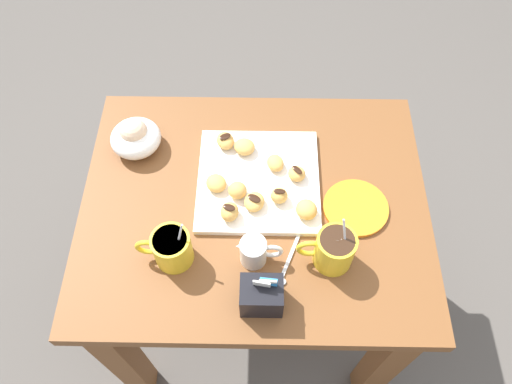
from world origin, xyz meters
TOP-DOWN VIEW (x-y plane):
  - ground_plane at (0.00, 0.00)m, footprint 8.00×8.00m
  - dining_table at (0.00, 0.00)m, footprint 0.84×0.68m
  - pastry_plate_square at (-0.01, -0.06)m, footprint 0.30×0.30m
  - coffee_mug_yellow_left at (-0.18, 0.15)m, footprint 0.13×0.09m
  - coffee_mug_yellow_right at (0.18, 0.15)m, footprint 0.13×0.09m
  - cream_pitcher_white at (-0.00, 0.15)m, footprint 0.10×0.06m
  - sugar_caddy at (-0.02, 0.25)m, footprint 0.09×0.07m
  - ice_cream_bowl at (0.31, -0.17)m, footprint 0.13×0.13m
  - saucer_orange_left at (-0.24, 0.01)m, footprint 0.16×0.16m
  - loose_spoon_near_saucer at (-0.08, 0.16)m, footprint 0.07×0.15m
  - beignet_0 at (0.09, -0.03)m, footprint 0.07×0.07m
  - beignet_1 at (-0.12, 0.04)m, footprint 0.07×0.07m
  - beignet_2 at (-0.06, -0.00)m, footprint 0.05×0.05m
  - chocolate_drizzle_2 at (-0.06, -0.00)m, footprint 0.03×0.02m
  - beignet_3 at (0.08, -0.16)m, footprint 0.06×0.07m
  - chocolate_drizzle_3 at (0.08, -0.16)m, footprint 0.04×0.03m
  - beignet_4 at (0.04, -0.01)m, footprint 0.06×0.06m
  - beignet_5 at (0.06, 0.05)m, footprint 0.05×0.05m
  - chocolate_drizzle_5 at (0.06, 0.05)m, footprint 0.03×0.03m
  - beignet_6 at (0.00, 0.02)m, footprint 0.06×0.06m
  - chocolate_drizzle_6 at (0.00, 0.02)m, footprint 0.04×0.03m
  - beignet_7 at (-0.10, -0.07)m, footprint 0.06×0.06m
  - chocolate_drizzle_7 at (-0.10, -0.07)m, footprint 0.03×0.03m
  - beignet_8 at (-0.05, -0.10)m, footprint 0.06×0.06m
  - beignet_9 at (0.03, -0.15)m, footprint 0.07×0.07m

SIDE VIEW (x-z plane):
  - ground_plane at x=0.00m, z-range 0.00..0.00m
  - dining_table at x=0.00m, z-range 0.20..0.92m
  - loose_spoon_near_saucer at x=-0.08m, z-range 0.72..0.72m
  - saucer_orange_left at x=-0.24m, z-range 0.72..0.73m
  - pastry_plate_square at x=-0.01m, z-range 0.72..0.73m
  - beignet_8 at x=-0.05m, z-range 0.73..0.76m
  - beignet_6 at x=0.00m, z-range 0.73..0.76m
  - beignet_7 at x=-0.10m, z-range 0.73..0.76m
  - beignet_0 at x=0.09m, z-range 0.73..0.76m
  - beignet_9 at x=0.03m, z-range 0.73..0.76m
  - beignet_3 at x=0.08m, z-range 0.73..0.76m
  - beignet_2 at x=-0.06m, z-range 0.73..0.77m
  - beignet_1 at x=-0.12m, z-range 0.73..0.77m
  - beignet_5 at x=0.06m, z-range 0.73..0.77m
  - beignet_4 at x=0.04m, z-range 0.73..0.77m
  - cream_pitcher_white at x=0.00m, z-range 0.72..0.79m
  - sugar_caddy at x=-0.02m, z-range 0.71..0.81m
  - ice_cream_bowl at x=0.31m, z-range 0.71..0.81m
  - chocolate_drizzle_6 at x=0.00m, z-range 0.76..0.77m
  - chocolate_drizzle_7 at x=-0.10m, z-range 0.76..0.77m
  - coffee_mug_yellow_right at x=0.18m, z-range 0.70..0.83m
  - chocolate_drizzle_3 at x=0.08m, z-range 0.76..0.77m
  - coffee_mug_yellow_left at x=-0.18m, z-range 0.70..0.84m
  - chocolate_drizzle_2 at x=-0.06m, z-range 0.77..0.77m
  - chocolate_drizzle_5 at x=0.06m, z-range 0.77..0.78m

